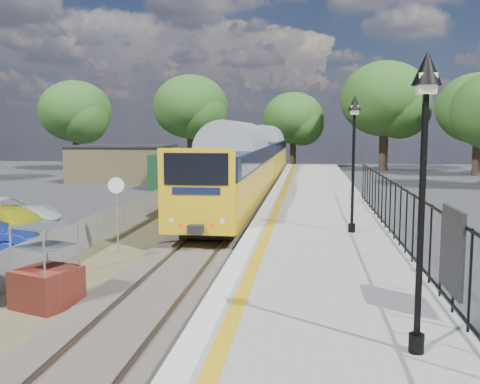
% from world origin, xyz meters
% --- Properties ---
extents(ground, '(120.00, 120.00, 0.00)m').
position_xyz_m(ground, '(0.00, 0.00, 0.00)').
color(ground, '#2D2D30').
rests_on(ground, ground).
extents(track_bed, '(5.90, 80.00, 0.29)m').
position_xyz_m(track_bed, '(-0.47, 9.67, 0.09)').
color(track_bed, '#473F38').
rests_on(track_bed, ground).
extents(platform, '(5.00, 70.00, 0.90)m').
position_xyz_m(platform, '(4.20, 8.00, 0.45)').
color(platform, gray).
rests_on(platform, ground).
extents(platform_edge, '(0.90, 70.00, 0.01)m').
position_xyz_m(platform_edge, '(2.14, 8.00, 0.90)').
color(platform_edge, silver).
rests_on(platform_edge, platform).
extents(victorian_lamp_south, '(0.44, 0.44, 4.60)m').
position_xyz_m(victorian_lamp_south, '(5.50, -4.00, 4.30)').
color(victorian_lamp_south, black).
rests_on(victorian_lamp_south, platform).
extents(victorian_lamp_north, '(0.44, 0.44, 4.60)m').
position_xyz_m(victorian_lamp_north, '(5.30, 6.00, 4.30)').
color(victorian_lamp_north, black).
rests_on(victorian_lamp_north, platform).
extents(palisade_fence, '(0.12, 26.00, 2.00)m').
position_xyz_m(palisade_fence, '(6.55, 2.24, 1.84)').
color(palisade_fence, black).
rests_on(palisade_fence, platform).
extents(wire_fence, '(0.06, 52.00, 1.20)m').
position_xyz_m(wire_fence, '(-4.20, 12.00, 0.60)').
color(wire_fence, '#999EA3').
rests_on(wire_fence, ground).
extents(outbuilding, '(10.80, 10.10, 3.12)m').
position_xyz_m(outbuilding, '(-10.91, 31.21, 1.52)').
color(outbuilding, tan).
rests_on(outbuilding, ground).
extents(tree_line, '(56.80, 43.80, 11.88)m').
position_xyz_m(tree_line, '(1.40, 42.00, 6.61)').
color(tree_line, '#332319').
rests_on(tree_line, ground).
extents(train, '(2.82, 40.83, 3.51)m').
position_xyz_m(train, '(0.00, 26.08, 2.34)').
color(train, gold).
rests_on(train, ground).
extents(brick_plinth, '(1.67, 1.67, 2.10)m').
position_xyz_m(brick_plinth, '(-2.50, -0.26, 1.01)').
color(brick_plinth, maroon).
rests_on(brick_plinth, ground).
extents(speed_sign, '(0.53, 0.21, 2.75)m').
position_xyz_m(speed_sign, '(-2.72, 5.26, 1.87)').
color(speed_sign, '#999EA3').
rests_on(speed_sign, ground).
extents(car_yellow, '(5.06, 2.91, 1.38)m').
position_xyz_m(car_yellow, '(-7.70, 7.04, 0.69)').
color(car_yellow, gold).
rests_on(car_yellow, ground).
extents(car_white, '(5.20, 2.44, 1.44)m').
position_xyz_m(car_white, '(-9.49, 9.32, 0.72)').
color(car_white, silver).
rests_on(car_white, ground).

